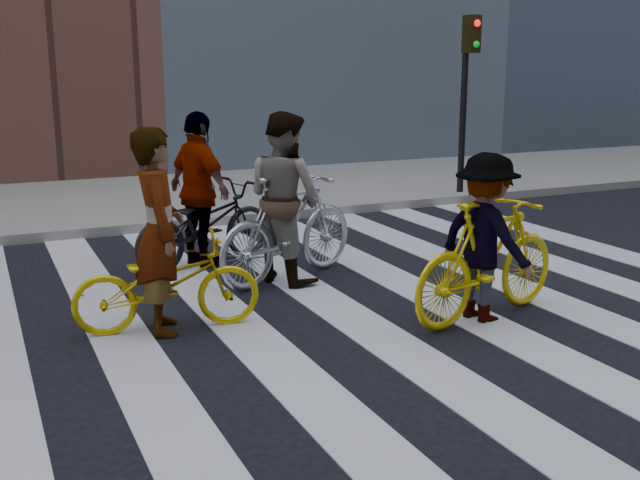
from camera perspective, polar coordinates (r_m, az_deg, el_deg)
ground at (r=7.59m, az=7.00°, el=-5.90°), size 100.00×100.00×0.00m
sidewalk_far at (r=14.29m, az=-9.07°, el=3.40°), size 100.00×5.00×0.15m
zebra_crosswalk at (r=7.58m, az=7.00°, el=-5.85°), size 8.25×10.00×0.01m
traffic_signal at (r=14.05m, az=11.16°, el=12.19°), size 0.22×0.42×3.33m
bike_yellow_left at (r=7.20m, az=-11.59°, el=-3.28°), size 1.82×0.86×0.92m
bike_silver_mid at (r=8.69m, az=-2.42°, el=0.96°), size 2.16×1.32×1.26m
bike_yellow_right at (r=7.53m, az=12.69°, el=-1.46°), size 2.09×1.00×1.21m
bike_dark_rear at (r=9.46m, az=-8.78°, el=1.17°), size 2.11×1.29×1.05m
rider_left at (r=7.07m, az=-12.17°, el=0.62°), size 0.56×0.77×1.93m
rider_mid at (r=8.61m, az=-2.75°, el=3.25°), size 1.05×1.16×1.97m
rider_right at (r=7.45m, az=12.48°, el=0.16°), size 0.84×1.18×1.66m
rider_rear at (r=9.36m, az=-9.17°, el=3.78°), size 0.80×1.22×1.93m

